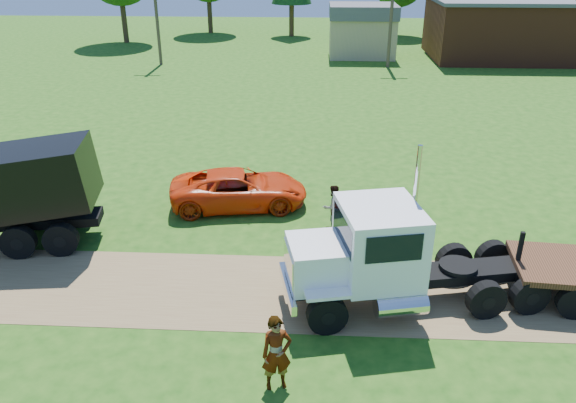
{
  "coord_description": "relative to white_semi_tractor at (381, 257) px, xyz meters",
  "views": [
    {
      "loc": [
        -0.01,
        -14.69,
        9.92
      ],
      "look_at": [
        -0.98,
        3.22,
        1.6
      ],
      "focal_mm": 35.0,
      "sensor_mm": 36.0,
      "label": 1
    }
  ],
  "objects": [
    {
      "name": "white_semi_tractor",
      "position": [
        0.0,
        0.0,
        0.0
      ],
      "size": [
        8.09,
        4.07,
        4.78
      ],
      "rotation": [
        0.0,
        0.0,
        0.21
      ],
      "color": "black",
      "rests_on": "ground"
    },
    {
      "name": "ground",
      "position": [
        -1.92,
        0.51,
        -1.63
      ],
      "size": [
        140.0,
        140.0,
        0.0
      ],
      "primitive_type": "plane",
      "color": "#1B4910",
      "rests_on": "ground"
    },
    {
      "name": "spectator_a",
      "position": [
        -2.77,
        -3.61,
        -0.62
      ],
      "size": [
        0.84,
        0.67,
        2.02
      ],
      "primitive_type": "imported",
      "rotation": [
        0.0,
        0.0,
        0.29
      ],
      "color": "#999999",
      "rests_on": "ground"
    },
    {
      "name": "orange_pickup",
      "position": [
        -5.06,
        6.64,
        -0.86
      ],
      "size": [
        5.86,
        3.39,
        1.53
      ],
      "primitive_type": "imported",
      "rotation": [
        0.0,
        0.0,
        1.73
      ],
      "color": "red",
      "rests_on": "ground"
    },
    {
      "name": "dirt_track",
      "position": [
        -1.92,
        0.51,
        -1.62
      ],
      "size": [
        120.0,
        4.2,
        0.01
      ],
      "primitive_type": "cube",
      "color": "brown",
      "rests_on": "ground"
    },
    {
      "name": "spectator_b",
      "position": [
        -1.27,
        4.92,
        -0.77
      ],
      "size": [
        1.06,
        1.0,
        1.73
      ],
      "primitive_type": "imported",
      "rotation": [
        0.0,
        0.0,
        3.69
      ],
      "color": "#999999",
      "rests_on": "ground"
    },
    {
      "name": "utility_poles",
      "position": [
        4.08,
        35.51,
        3.08
      ],
      "size": [
        42.2,
        0.28,
        9.0
      ],
      "color": "#453427",
      "rests_on": "ground"
    },
    {
      "name": "tan_shed",
      "position": [
        2.08,
        40.51,
        0.79
      ],
      "size": [
        6.2,
        5.4,
        4.7
      ],
      "color": "tan",
      "rests_on": "ground"
    },
    {
      "name": "brick_building",
      "position": [
        16.08,
        40.51,
        1.03
      ],
      "size": [
        15.4,
        10.4,
        5.3
      ],
      "color": "brown",
      "rests_on": "ground"
    }
  ]
}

